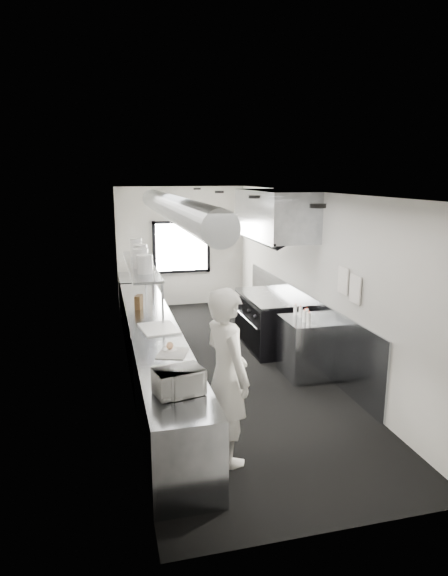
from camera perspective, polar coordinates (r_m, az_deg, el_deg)
floor at (r=8.18m, az=-0.21°, el=-8.92°), size 3.00×8.00×0.01m
ceiling at (r=7.59m, az=-0.23°, el=11.07°), size 3.00×8.00×0.01m
wall_back at (r=11.63m, az=-4.97°, el=4.78°), size 3.00×0.02×2.80m
wall_front at (r=4.17m, az=13.31°, el=-10.78°), size 3.00×0.02×2.80m
wall_left at (r=7.56m, az=-11.33°, el=0.09°), size 0.02×8.00×2.80m
wall_right at (r=8.25m, az=9.95°, el=1.23°), size 0.02×8.00×2.80m
wall_cladding at (r=8.72m, az=8.81°, el=-3.86°), size 0.03×5.50×1.10m
hvac_duct at (r=7.87m, az=-5.96°, el=9.25°), size 0.40×6.40×0.40m
service_window at (r=11.60m, az=-4.94°, el=4.76°), size 1.36×0.05×1.25m
exhaust_hood at (r=8.61m, az=5.82°, el=8.51°), size 0.81×2.20×0.88m
prep_counter at (r=7.38m, az=-8.05°, el=-7.82°), size 0.70×6.00×0.90m
pass_shelf at (r=8.53m, az=-9.65°, el=2.55°), size 0.45×3.00×0.68m
range at (r=8.94m, az=5.18°, el=-3.86°), size 0.88×1.60×0.94m
bottle_station at (r=7.75m, az=9.39°, el=-6.82°), size 0.65×0.80×0.90m
far_work_table at (r=10.91m, az=-10.17°, el=-1.02°), size 0.70×1.20×0.90m
notice_sheet_a at (r=7.14m, az=13.67°, el=0.86°), size 0.02×0.28×0.38m
notice_sheet_b at (r=6.85m, az=15.00°, el=-0.15°), size 0.02×0.28×0.38m
line_cook at (r=5.31m, az=0.34°, el=-10.15°), size 0.63×0.80×1.94m
microwave at (r=5.03m, az=-5.29°, el=-10.78°), size 0.51×0.43×0.27m
deli_tub_a at (r=5.42m, az=-7.73°, el=-10.00°), size 0.18×0.18×0.10m
deli_tub_b at (r=5.50m, az=-7.71°, el=-9.63°), size 0.18×0.18×0.11m
newspaper at (r=6.16m, az=-5.97°, el=-7.52°), size 0.48×0.53×0.01m
small_plate at (r=6.26m, az=-6.31°, el=-7.14°), size 0.24×0.24×0.02m
pastry at (r=6.25m, az=-6.32°, el=-6.66°), size 0.10×0.10×0.10m
cutting_board at (r=7.11m, az=-7.57°, el=-4.67°), size 0.57×0.71×0.02m
knife_block at (r=8.21m, az=-9.88°, el=-1.60°), size 0.16×0.22×0.22m
plate_stack_a at (r=7.67m, az=-9.19°, el=2.75°), size 0.31×0.31×0.29m
plate_stack_b at (r=8.13m, az=-9.66°, el=3.42°), size 0.26×0.26×0.32m
plate_stack_c at (r=8.58m, az=-9.65°, el=3.94°), size 0.29×0.29×0.32m
plate_stack_d at (r=9.28m, az=-10.16°, el=4.66°), size 0.23×0.23×0.34m
squeeze_bottle_a at (r=7.31m, az=9.81°, el=-3.56°), size 0.07×0.07×0.19m
squeeze_bottle_b at (r=7.46m, az=9.32°, el=-3.25°), size 0.06×0.06×0.18m
squeeze_bottle_c at (r=7.55m, az=9.57°, el=-3.07°), size 0.08×0.08×0.18m
squeeze_bottle_d at (r=7.70m, az=8.88°, el=-2.76°), size 0.06×0.06×0.17m
squeeze_bottle_e at (r=7.80m, az=8.28°, el=-2.54°), size 0.07×0.07×0.17m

